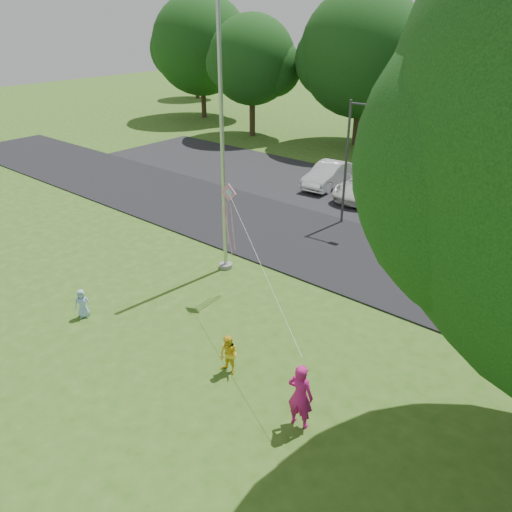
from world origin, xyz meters
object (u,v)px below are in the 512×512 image
Objects in this scene: flagpole at (223,160)px; street_lamp at (352,153)px; trash_can at (473,236)px; woman at (300,396)px; kite at (230,208)px; child_yellow at (229,355)px; child_blue at (82,303)px.

flagpole is 1.83× the size of street_lamp.
trash_can is at bearing 10.24° from street_lamp.
kite is at bearing -42.46° from woman.
street_lamp is 6.69× the size of trash_can.
child_yellow is (3.02, -11.09, -2.71)m from street_lamp.
trash_can is 0.14× the size of kite.
woman is 2.57m from child_yellow.
woman is (0.35, -12.73, 0.45)m from trash_can.
trash_can is 0.48× the size of woman.
kite is at bearing -40.77° from flagpole.
woman is at bearing -34.91° from flagpole.
child_yellow reaches higher than child_blue.
child_yellow reaches higher than trash_can.
street_lamp is 8.02m from kite.
flagpole is 7.10m from child_yellow.
street_lamp is 11.81m from child_yellow.
child_blue is at bearing -105.13° from street_lamp.
flagpole reaches higher than child_blue.
child_yellow is at bearing -99.98° from trash_can.
flagpole reaches higher than child_yellow.
woman is at bearing -47.71° from child_blue.
flagpole is 8.90m from woman.
flagpole is 10.39× the size of child_blue.
street_lamp is at bearing 79.58° from flagpole.
trash_can is at bearing 80.55° from child_yellow.
street_lamp is 4.77× the size of child_yellow.
street_lamp reaches higher than trash_can.
woman is (6.78, -4.73, -3.31)m from flagpole.
flagpole is at bearing -128.78° from trash_can.
woman is (5.55, -11.41, -2.43)m from street_lamp.
street_lamp is 5.69× the size of child_blue.
kite is at bearing -117.68° from trash_can.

